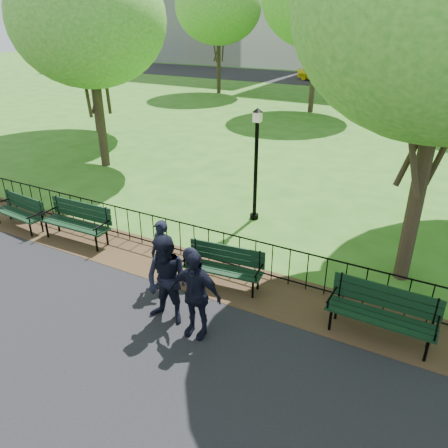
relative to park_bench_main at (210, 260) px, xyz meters
The scene contains 17 objects.
ground 1.41m from the park_bench_main, 102.95° to the right, with size 120.00×120.00×0.00m, color #306219.
asphalt_path 4.69m from the park_bench_main, 93.53° to the right, with size 60.00×9.20×0.01m, color black.
dirt_strip 0.70m from the park_bench_main, 138.48° to the left, with size 60.00×1.60×0.01m, color #3A2617.
far_street 33.76m from the park_bench_main, 90.49° to the left, with size 70.00×9.00×0.01m, color black.
iron_fence 0.81m from the park_bench_main, 110.82° to the left, with size 24.06×0.06×1.00m.
park_bench_main is the anchor object (origin of this frame).
park_bench_left_a 4.04m from the park_bench_main, behind, with size 1.96×0.65×1.10m.
park_bench_left_b 5.99m from the park_bench_main, behind, with size 1.74×0.67×0.96m.
park_bench_right_a 3.57m from the park_bench_main, ahead, with size 1.92×0.63×1.08m.
lamppost 3.74m from the park_bench_main, 99.50° to the left, with size 0.28×0.28×3.16m.
tree_near_w 10.45m from the park_bench_main, 146.02° to the left, with size 5.35×5.35×7.45m.
tree_far_w 26.23m from the park_bench_main, 118.74° to the left, with size 6.05×6.05×8.44m.
person_left 1.04m from the park_bench_main, 144.24° to the right, with size 0.56×0.37×1.54m, color black.
person_mid 1.53m from the park_bench_main, 91.93° to the right, with size 0.87×0.45×1.79m, color black.
person_right 1.70m from the park_bench_main, 69.06° to the right, with size 1.00×0.41×1.70m, color black.
taxi 33.29m from the park_bench_main, 103.53° to the left, with size 1.60×3.97×1.35m, color yellow.
sedan_silver 34.26m from the park_bench_main, 86.64° to the left, with size 1.48×4.23×1.40m, color #A3A5AB.
Camera 1 is at (4.40, -5.72, 5.34)m, focal length 35.00 mm.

